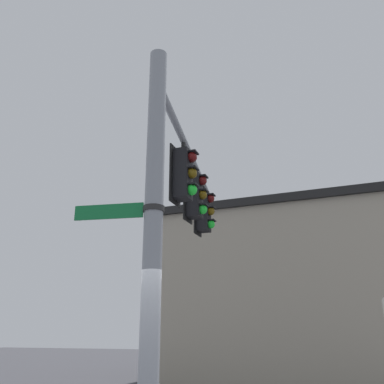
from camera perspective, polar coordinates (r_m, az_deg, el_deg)
signal_pole at (r=5.87m, az=-5.42°, el=-5.64°), size 0.28×0.28×6.05m
mast_arm at (r=9.32m, az=-0.25°, el=5.09°), size 5.66×1.12×0.14m
traffic_light_nearest_pole at (r=8.29m, az=-1.13°, el=2.49°), size 0.54×0.49×1.31m
traffic_light_mid_inner at (r=9.56m, az=0.49°, el=-0.48°), size 0.54×0.49×1.31m
traffic_light_mid_outer at (r=10.85m, az=1.73°, el=-2.75°), size 0.54×0.49×1.31m
street_name_sign at (r=6.06m, az=-8.32°, el=-2.54°), size 0.38×1.36×0.22m
storefront_building at (r=18.26m, az=13.48°, el=-13.73°), size 8.85×9.47×6.38m
tree_by_storefront at (r=21.08m, az=20.24°, el=-8.15°), size 4.35×4.35×7.43m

